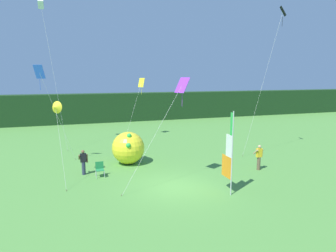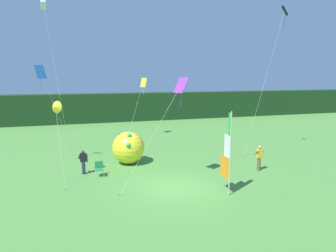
{
  "view_description": "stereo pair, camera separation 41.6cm",
  "coord_description": "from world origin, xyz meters",
  "px_view_note": "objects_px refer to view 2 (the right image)",
  "views": [
    {
      "loc": [
        -5.12,
        -14.67,
        6.02
      ],
      "look_at": [
        0.94,
        3.97,
        2.7
      ],
      "focal_mm": 31.69,
      "sensor_mm": 36.0,
      "label": 1
    },
    {
      "loc": [
        -4.73,
        -14.79,
        6.02
      ],
      "look_at": [
        0.94,
        3.97,
        2.7
      ],
      "focal_mm": 31.69,
      "sensor_mm": 36.0,
      "label": 2
    }
  ],
  "objects_px": {
    "inflatable_balloon": "(128,148)",
    "banner_flag": "(227,155)",
    "person_near_banner": "(83,161)",
    "kite_yellow_diamond_3": "(143,85)",
    "kite_black_diamond_4": "(281,23)",
    "kite_blue_diamond_5": "(42,76)",
    "person_mid_field": "(259,157)",
    "folding_chair": "(99,168)",
    "kite_yellow_delta_1": "(55,107)",
    "kite_white_box_2": "(44,6)",
    "kite_purple_diamond_0": "(179,89)"
  },
  "relations": [
    {
      "from": "person_mid_field",
      "to": "kite_white_box_2",
      "type": "relative_size",
      "value": 0.14
    },
    {
      "from": "person_mid_field",
      "to": "person_near_banner",
      "type": "bearing_deg",
      "value": 166.91
    },
    {
      "from": "folding_chair",
      "to": "kite_yellow_diamond_3",
      "type": "xyz_separation_m",
      "value": [
        5.06,
        10.77,
        4.63
      ]
    },
    {
      "from": "kite_yellow_delta_1",
      "to": "kite_blue_diamond_5",
      "type": "height_order",
      "value": "kite_blue_diamond_5"
    },
    {
      "from": "folding_chair",
      "to": "kite_purple_diamond_0",
      "type": "bearing_deg",
      "value": -27.04
    },
    {
      "from": "folding_chair",
      "to": "person_near_banner",
      "type": "bearing_deg",
      "value": 144.6
    },
    {
      "from": "person_near_banner",
      "to": "kite_blue_diamond_5",
      "type": "distance_m",
      "value": 6.33
    },
    {
      "from": "person_near_banner",
      "to": "kite_yellow_delta_1",
      "type": "xyz_separation_m",
      "value": [
        -1.38,
        -0.31,
        3.42
      ]
    },
    {
      "from": "person_near_banner",
      "to": "inflatable_balloon",
      "type": "relative_size",
      "value": 0.68
    },
    {
      "from": "kite_purple_diamond_0",
      "to": "kite_black_diamond_4",
      "type": "xyz_separation_m",
      "value": [
        9.14,
        3.66,
        4.53
      ]
    },
    {
      "from": "person_near_banner",
      "to": "inflatable_balloon",
      "type": "xyz_separation_m",
      "value": [
        3.05,
        1.46,
        0.3
      ]
    },
    {
      "from": "kite_yellow_diamond_3",
      "to": "kite_black_diamond_4",
      "type": "relative_size",
      "value": 0.53
    },
    {
      "from": "inflatable_balloon",
      "to": "banner_flag",
      "type": "bearing_deg",
      "value": -59.66
    },
    {
      "from": "banner_flag",
      "to": "person_mid_field",
      "type": "bearing_deg",
      "value": 36.37
    },
    {
      "from": "person_mid_field",
      "to": "folding_chair",
      "type": "xyz_separation_m",
      "value": [
        -9.92,
        1.87,
        -0.36
      ]
    },
    {
      "from": "banner_flag",
      "to": "person_mid_field",
      "type": "xyz_separation_m",
      "value": [
        3.81,
        2.8,
        -1.19
      ]
    },
    {
      "from": "banner_flag",
      "to": "kite_yellow_delta_1",
      "type": "relative_size",
      "value": 0.93
    },
    {
      "from": "kite_yellow_delta_1",
      "to": "kite_yellow_diamond_3",
      "type": "bearing_deg",
      "value": 54.81
    },
    {
      "from": "banner_flag",
      "to": "person_near_banner",
      "type": "distance_m",
      "value": 8.9
    },
    {
      "from": "kite_white_box_2",
      "to": "kite_yellow_diamond_3",
      "type": "xyz_separation_m",
      "value": [
        8.37,
        1.95,
        -6.34
      ]
    },
    {
      "from": "folding_chair",
      "to": "kite_blue_diamond_5",
      "type": "relative_size",
      "value": 0.13
    },
    {
      "from": "inflatable_balloon",
      "to": "kite_yellow_delta_1",
      "type": "relative_size",
      "value": 0.5
    },
    {
      "from": "kite_yellow_delta_1",
      "to": "inflatable_balloon",
      "type": "bearing_deg",
      "value": 21.76
    },
    {
      "from": "kite_purple_diamond_0",
      "to": "kite_yellow_delta_1",
      "type": "height_order",
      "value": "kite_purple_diamond_0"
    },
    {
      "from": "person_mid_field",
      "to": "folding_chair",
      "type": "relative_size",
      "value": 1.85
    },
    {
      "from": "person_mid_field",
      "to": "kite_black_diamond_4",
      "type": "bearing_deg",
      "value": 43.06
    },
    {
      "from": "kite_black_diamond_4",
      "to": "person_mid_field",
      "type": "bearing_deg",
      "value": -136.94
    },
    {
      "from": "person_near_banner",
      "to": "kite_white_box_2",
      "type": "height_order",
      "value": "kite_white_box_2"
    },
    {
      "from": "person_mid_field",
      "to": "inflatable_balloon",
      "type": "height_order",
      "value": "inflatable_balloon"
    },
    {
      "from": "inflatable_balloon",
      "to": "kite_blue_diamond_5",
      "type": "height_order",
      "value": "kite_blue_diamond_5"
    },
    {
      "from": "inflatable_balloon",
      "to": "kite_white_box_2",
      "type": "distance_m",
      "value": 13.49
    },
    {
      "from": "person_mid_field",
      "to": "kite_purple_diamond_0",
      "type": "distance_m",
      "value": 7.13
    },
    {
      "from": "kite_yellow_delta_1",
      "to": "folding_chair",
      "type": "bearing_deg",
      "value": -8.37
    },
    {
      "from": "inflatable_balloon",
      "to": "kite_yellow_diamond_3",
      "type": "bearing_deg",
      "value": 71.39
    },
    {
      "from": "kite_yellow_delta_1",
      "to": "kite_white_box_2",
      "type": "xyz_separation_m",
      "value": [
        -1.02,
        8.48,
        7.24
      ]
    },
    {
      "from": "person_near_banner",
      "to": "kite_yellow_diamond_3",
      "type": "bearing_deg",
      "value": 59.46
    },
    {
      "from": "kite_purple_diamond_0",
      "to": "kite_yellow_delta_1",
      "type": "relative_size",
      "value": 1.28
    },
    {
      "from": "kite_yellow_delta_1",
      "to": "kite_black_diamond_4",
      "type": "xyz_separation_m",
      "value": [
        15.77,
        1.11,
        5.59
      ]
    },
    {
      "from": "inflatable_balloon",
      "to": "person_near_banner",
      "type": "bearing_deg",
      "value": -154.43
    },
    {
      "from": "kite_black_diamond_4",
      "to": "kite_blue_diamond_5",
      "type": "xyz_separation_m",
      "value": [
        -16.71,
        1.99,
        -3.81
      ]
    },
    {
      "from": "folding_chair",
      "to": "kite_purple_diamond_0",
      "type": "xyz_separation_m",
      "value": [
        4.34,
        -2.21,
        4.79
      ]
    },
    {
      "from": "folding_chair",
      "to": "kite_white_box_2",
      "type": "distance_m",
      "value": 14.46
    },
    {
      "from": "person_mid_field",
      "to": "kite_black_diamond_4",
      "type": "relative_size",
      "value": 0.15
    },
    {
      "from": "kite_yellow_diamond_3",
      "to": "folding_chair",
      "type": "bearing_deg",
      "value": -115.16
    },
    {
      "from": "inflatable_balloon",
      "to": "kite_yellow_diamond_3",
      "type": "relative_size",
      "value": 0.39
    },
    {
      "from": "kite_yellow_diamond_3",
      "to": "kite_black_diamond_4",
      "type": "height_order",
      "value": "kite_black_diamond_4"
    },
    {
      "from": "inflatable_balloon",
      "to": "kite_white_box_2",
      "type": "relative_size",
      "value": 0.19
    },
    {
      "from": "folding_chair",
      "to": "kite_white_box_2",
      "type": "xyz_separation_m",
      "value": [
        -3.32,
        8.81,
        10.97
      ]
    },
    {
      "from": "folding_chair",
      "to": "kite_yellow_diamond_3",
      "type": "bearing_deg",
      "value": 64.84
    },
    {
      "from": "inflatable_balloon",
      "to": "kite_white_box_2",
      "type": "bearing_deg",
      "value": 129.15
    }
  ]
}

